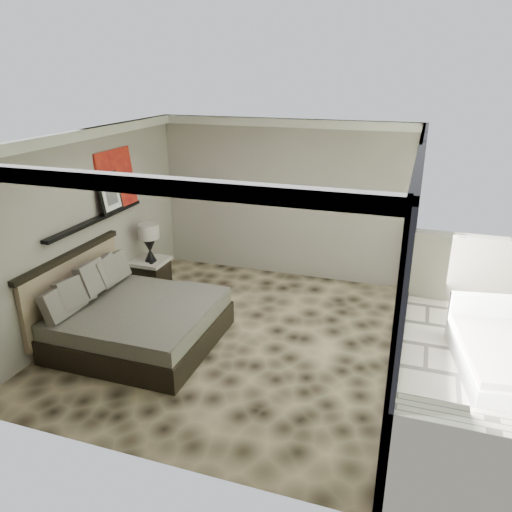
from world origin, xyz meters
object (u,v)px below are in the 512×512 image
(bed, at_px, (133,319))
(nightstand, at_px, (150,272))
(lounger, at_px, (496,356))
(table_lamp, at_px, (149,238))

(bed, relative_size, nightstand, 3.62)
(bed, height_order, nightstand, bed)
(lounger, bearing_deg, nightstand, 161.15)
(nightstand, bearing_deg, table_lamp, -22.07)
(table_lamp, bearing_deg, lounger, -9.06)
(bed, xyz_separation_m, table_lamp, (-0.65, 1.64, 0.59))
(nightstand, distance_m, table_lamp, 0.64)
(bed, height_order, table_lamp, table_lamp)
(bed, relative_size, lounger, 1.09)
(nightstand, height_order, lounger, lounger)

